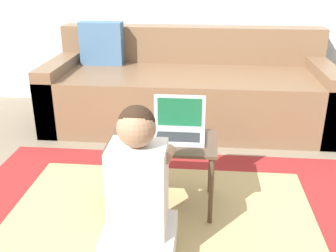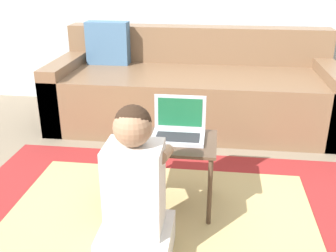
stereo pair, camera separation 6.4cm
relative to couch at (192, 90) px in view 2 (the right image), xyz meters
The scene contains 7 objects.
ground_plane 1.31m from the couch, 91.05° to the right, with size 16.00×16.00×0.00m, color #7F705B.
area_rug 1.54m from the couch, 92.61° to the right, with size 2.27×1.74×0.01m.
couch is the anchor object (origin of this frame).
laptop_desk 1.30m from the couch, 93.04° to the right, with size 0.57×0.34×0.40m.
laptop 1.27m from the couch, 89.53° to the right, with size 0.28×0.20×0.21m.
computer_mouse 1.32m from the couch, 98.16° to the right, with size 0.06×0.10×0.03m.
person_seated 1.73m from the couch, 94.27° to the right, with size 0.32×0.40×0.74m.
Camera 2 is at (0.22, -1.87, 1.25)m, focal length 42.00 mm.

